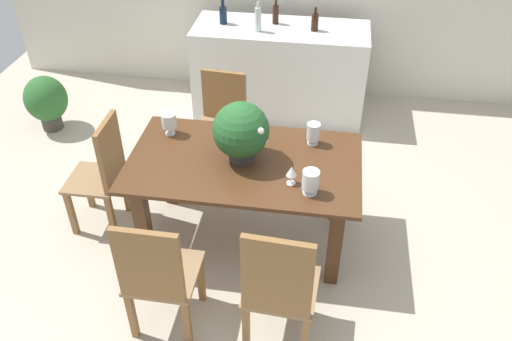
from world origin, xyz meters
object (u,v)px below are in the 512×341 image
chair_near_right (279,287)px  chair_near_left (157,274)px  wine_bottle_dark (258,19)px  dining_table (244,177)px  crystal_vase_center_near (169,121)px  chair_far_left (222,117)px  wine_bottle_tall (223,14)px  crystal_vase_left (311,181)px  kitchen_counter (280,71)px  crystal_vase_right (313,132)px  chair_head_end (103,171)px  wine_bottle_amber (276,14)px  flower_centerpiece (241,131)px  wine_bottle_green (315,22)px  potted_plant_floor (46,100)px  wine_glass (291,172)px

chair_near_right → chair_near_left: 0.76m
chair_near_right → wine_bottle_dark: size_ratio=3.59×
dining_table → chair_near_right: bearing=-68.7°
chair_near_right → crystal_vase_center_near: bearing=-47.3°
chair_far_left → wine_bottle_tall: wine_bottle_tall is taller
dining_table → crystal_vase_left: size_ratio=9.38×
chair_near_left → kitchen_counter: bearing=-97.6°
chair_near_left → crystal_vase_right: chair_near_left is taller
chair_head_end → wine_bottle_amber: (1.09, 2.11, 0.53)m
flower_centerpiece → wine_bottle_dark: (-0.16, 1.87, 0.08)m
chair_far_left → flower_centerpiece: flower_centerpiece is taller
chair_head_end → dining_table: bearing=89.4°
wine_bottle_green → crystal_vase_center_near: bearing=-120.1°
dining_table → wine_bottle_green: 2.07m
crystal_vase_left → wine_bottle_amber: size_ratio=0.75×
kitchen_counter → wine_bottle_tall: wine_bottle_tall is taller
chair_far_left → wine_bottle_green: 1.38m
wine_bottle_amber → crystal_vase_left: bearing=-77.4°
chair_far_left → crystal_vase_left: crystal_vase_left is taller
dining_table → chair_head_end: 1.13m
crystal_vase_left → crystal_vase_right: (-0.02, 0.59, -0.00)m
chair_near_left → wine_bottle_green: wine_bottle_green is taller
crystal_vase_center_near → wine_bottle_green: wine_bottle_green is taller
crystal_vase_left → potted_plant_floor: (-2.80, 1.60, -0.54)m
chair_near_left → kitchen_counter: (0.42, 2.98, -0.07)m
chair_near_right → crystal_vase_right: chair_near_right is taller
crystal_vase_right → chair_far_left: bearing=142.3°
crystal_vase_center_near → potted_plant_floor: 2.04m
wine_bottle_green → crystal_vase_left: bearing=-86.7°
crystal_vase_right → wine_bottle_amber: (-0.52, 1.81, 0.20)m
flower_centerpiece → potted_plant_floor: (-2.28, 1.28, -0.68)m
chair_far_left → crystal_vase_center_near: size_ratio=5.14×
crystal_vase_left → kitchen_counter: bearing=101.5°
crystal_vase_center_near → wine_glass: bearing=-25.4°
crystal_vase_center_near → wine_glass: crystal_vase_center_near is taller
chair_near_left → flower_centerpiece: size_ratio=2.21×
crystal_vase_right → chair_near_left: bearing=-124.3°
crystal_vase_right → potted_plant_floor: crystal_vase_right is taller
crystal_vase_left → wine_bottle_green: (-0.13, 2.29, 0.19)m
crystal_vase_center_near → wine_bottle_dark: bearing=74.5°
chair_head_end → potted_plant_floor: size_ratio=1.69×
dining_table → wine_glass: wine_glass is taller
chair_head_end → wine_bottle_green: bearing=142.6°
flower_centerpiece → kitchen_counter: flower_centerpiece is taller
chair_far_left → potted_plant_floor: (-1.92, 0.34, -0.19)m
flower_centerpiece → crystal_vase_center_near: size_ratio=2.53×
crystal_vase_left → potted_plant_floor: 3.27m
crystal_vase_center_near → potted_plant_floor: crystal_vase_center_near is taller
wine_bottle_tall → wine_bottle_green: size_ratio=1.07×
crystal_vase_left → crystal_vase_center_near: (-1.14, 0.56, 0.01)m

